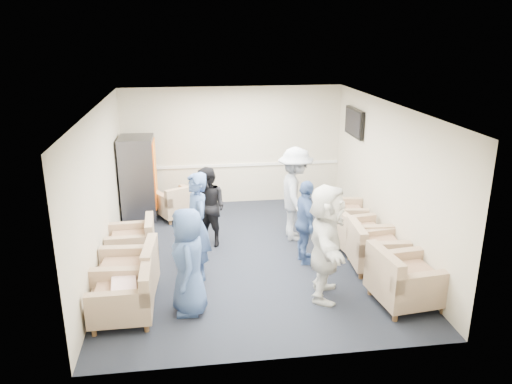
{
  "coord_description": "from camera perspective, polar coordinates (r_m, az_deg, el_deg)",
  "views": [
    {
      "loc": [
        -1.02,
        -8.16,
        3.92
      ],
      "look_at": [
        0.14,
        0.2,
        1.14
      ],
      "focal_mm": 35.0,
      "sensor_mm": 36.0,
      "label": 1
    }
  ],
  "objects": [
    {
      "name": "armchair_right_midnear",
      "position": [
        8.74,
        13.21,
        -6.42
      ],
      "size": [
        0.91,
        0.91,
        0.69
      ],
      "rotation": [
        0.0,
        0.0,
        1.51
      ],
      "color": "#A08267",
      "rests_on": "floor"
    },
    {
      "name": "tv",
      "position": [
        10.71,
        11.15,
        7.8
      ],
      "size": [
        0.1,
        1.0,
        0.58
      ],
      "color": "black",
      "rests_on": "right_wall"
    },
    {
      "name": "chair_rail",
      "position": [
        11.59,
        -2.6,
        3.09
      ],
      "size": [
        4.98,
        0.04,
        0.06
      ],
      "primitive_type": "cube",
      "color": "white",
      "rests_on": "back_wall"
    },
    {
      "name": "pillow",
      "position": [
        7.26,
        -14.84,
        -10.42
      ],
      "size": [
        0.38,
        0.48,
        0.13
      ],
      "primitive_type": "cube",
      "rotation": [
        0.0,
        0.0,
        -1.46
      ],
      "color": "white",
      "rests_on": "armchair_left_near"
    },
    {
      "name": "armchair_right_midfar",
      "position": [
        9.24,
        11.82,
        -5.05
      ],
      "size": [
        0.94,
        0.94,
        0.66
      ],
      "rotation": [
        0.0,
        0.0,
        1.72
      ],
      "color": "#A08267",
      "rests_on": "floor"
    },
    {
      "name": "person_front_left",
      "position": [
        7.16,
        -7.73,
        -7.89
      ],
      "size": [
        0.51,
        0.78,
        1.58
      ],
      "primitive_type": "imported",
      "rotation": [
        0.0,
        0.0,
        -1.56
      ],
      "color": "#3B578F",
      "rests_on": "floor"
    },
    {
      "name": "person_mid_right",
      "position": [
        8.61,
        5.68,
        -3.5
      ],
      "size": [
        0.39,
        0.89,
        1.49
      ],
      "primitive_type": "imported",
      "rotation": [
        0.0,
        0.0,
        1.6
      ],
      "color": "#3B578F",
      "rests_on": "floor"
    },
    {
      "name": "person_front_right",
      "position": [
        7.5,
        8.03,
        -5.7
      ],
      "size": [
        0.98,
        1.75,
        1.8
      ],
      "primitive_type": "imported",
      "rotation": [
        0.0,
        0.0,
        1.28
      ],
      "color": "white",
      "rests_on": "floor"
    },
    {
      "name": "left_wall",
      "position": [
        8.68,
        -17.36,
        0.15
      ],
      "size": [
        0.02,
        6.0,
        2.7
      ],
      "primitive_type": "cube",
      "color": "beige",
      "rests_on": "floor"
    },
    {
      "name": "person_back_right",
      "position": [
        9.54,
        4.5,
        -0.25
      ],
      "size": [
        0.71,
        1.2,
        1.81
      ],
      "primitive_type": "imported",
      "rotation": [
        0.0,
        0.0,
        1.54
      ],
      "color": "beige",
      "rests_on": "floor"
    },
    {
      "name": "back_wall",
      "position": [
        11.5,
        -2.64,
        5.28
      ],
      "size": [
        5.0,
        0.02,
        2.7
      ],
      "primitive_type": "cube",
      "color": "beige",
      "rests_on": "floor"
    },
    {
      "name": "backpack",
      "position": [
        8.86,
        -7.49,
        -6.49
      ],
      "size": [
        0.32,
        0.28,
        0.47
      ],
      "rotation": [
        0.0,
        0.0,
        -0.37
      ],
      "color": "black",
      "rests_on": "floor"
    },
    {
      "name": "armchair_right_far",
      "position": [
        10.21,
        9.77,
        -2.71
      ],
      "size": [
        0.91,
        0.91,
        0.64
      ],
      "rotation": [
        0.0,
        0.0,
        1.42
      ],
      "color": "#A08267",
      "rests_on": "floor"
    },
    {
      "name": "armchair_left_near",
      "position": [
        7.34,
        -14.65,
        -11.61
      ],
      "size": [
        0.86,
        0.86,
        0.68
      ],
      "rotation": [
        0.0,
        0.0,
        -1.56
      ],
      "color": "#A08267",
      "rests_on": "floor"
    },
    {
      "name": "person_back_left",
      "position": [
        9.32,
        -5.45,
        -1.74
      ],
      "size": [
        0.92,
        0.92,
        1.51
      ],
      "primitive_type": "imported",
      "rotation": [
        0.0,
        0.0,
        -0.77
      ],
      "color": "black",
      "rests_on": "floor"
    },
    {
      "name": "ceiling",
      "position": [
        8.31,
        -0.8,
        9.78
      ],
      "size": [
        6.0,
        6.0,
        0.0
      ],
      "primitive_type": "plane",
      "rotation": [
        3.14,
        0.0,
        0.0
      ],
      "color": "white",
      "rests_on": "back_wall"
    },
    {
      "name": "armchair_left_far",
      "position": [
        9.09,
        -13.72,
        -5.67
      ],
      "size": [
        0.83,
        0.83,
        0.64
      ],
      "rotation": [
        0.0,
        0.0,
        -1.53
      ],
      "color": "#A08267",
      "rests_on": "floor"
    },
    {
      "name": "front_wall",
      "position": [
        5.85,
        2.96,
        -7.83
      ],
      "size": [
        5.0,
        0.02,
        2.7
      ],
      "primitive_type": "cube",
      "color": "beige",
      "rests_on": "floor"
    },
    {
      "name": "vending_machine",
      "position": [
        10.9,
        -13.26,
        1.56
      ],
      "size": [
        0.72,
        0.84,
        1.77
      ],
      "color": "#4C4C53",
      "rests_on": "floor"
    },
    {
      "name": "armchair_left_mid",
      "position": [
        7.91,
        -14.18,
        -9.15
      ],
      "size": [
        0.96,
        0.96,
        0.72
      ],
      "rotation": [
        0.0,
        0.0,
        -1.64
      ],
      "color": "#A08267",
      "rests_on": "floor"
    },
    {
      "name": "armchair_right_near",
      "position": [
        7.76,
        16.46,
        -9.78
      ],
      "size": [
        1.04,
        1.04,
        0.75
      ],
      "rotation": [
        0.0,
        0.0,
        1.68
      ],
      "color": "#A08267",
      "rests_on": "floor"
    },
    {
      "name": "person_mid_left",
      "position": [
        8.07,
        -6.79,
        -3.94
      ],
      "size": [
        0.57,
        0.74,
        1.78
      ],
      "primitive_type": "imported",
      "rotation": [
        0.0,
        0.0,
        -1.32
      ],
      "color": "#3B578F",
      "rests_on": "floor"
    },
    {
      "name": "right_wall",
      "position": [
        9.25,
        14.79,
        1.47
      ],
      "size": [
        0.02,
        6.0,
        2.7
      ],
      "primitive_type": "cube",
      "color": "beige",
      "rests_on": "floor"
    },
    {
      "name": "floor",
      "position": [
        9.11,
        -0.72,
        -7.27
      ],
      "size": [
        6.0,
        6.0,
        0.0
      ],
      "primitive_type": "plane",
      "color": "black",
      "rests_on": "ground"
    },
    {
      "name": "armchair_corner",
      "position": [
        10.89,
        -8.95,
        -1.32
      ],
      "size": [
        1.08,
        1.08,
        0.64
      ],
      "rotation": [
        0.0,
        0.0,
        3.63
      ],
      "color": "#A08267",
      "rests_on": "floor"
    }
  ]
}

